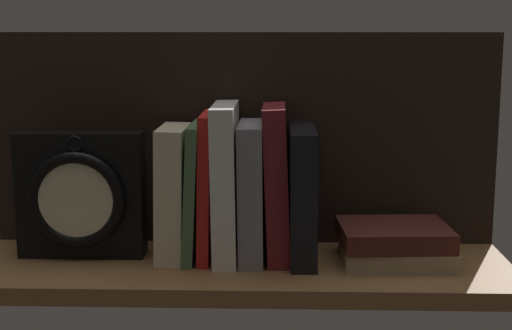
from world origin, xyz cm
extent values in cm
cube|color=brown|center=(0.00, 0.00, -1.25)|extent=(80.19, 24.46, 2.50)
cube|color=black|center=(0.00, 11.63, 16.84)|extent=(80.19, 1.20, 33.67)
cube|color=beige|center=(-10.18, 2.82, 9.94)|extent=(4.44, 12.06, 19.96)
cube|color=#476B44|center=(-7.06, 2.82, 10.19)|extent=(2.64, 12.92, 20.43)
cube|color=red|center=(-5.10, 2.82, 10.96)|extent=(2.19, 12.30, 21.95)
cube|color=silver|center=(-2.21, 2.82, 11.61)|extent=(3.77, 15.26, 23.27)
cube|color=gray|center=(1.61, 2.82, 10.23)|extent=(3.81, 13.78, 20.49)
cube|color=maroon|center=(5.37, 2.82, 11.54)|extent=(4.27, 13.04, 23.19)
cube|color=black|center=(9.25, 2.82, 9.89)|extent=(4.02, 16.42, 19.82)
cube|color=black|center=(-24.18, 3.08, 9.49)|extent=(18.98, 4.66, 18.98)
torus|color=black|center=(-24.18, 0.35, 9.32)|extent=(14.59, 1.79, 14.59)
cylinder|color=beige|center=(-24.18, 0.35, 9.32)|extent=(11.78, 0.60, 11.78)
cube|color=black|center=(-25.56, -0.15, 8.90)|extent=(2.84, 0.30, 1.13)
cube|color=black|center=(-26.32, -0.15, 10.19)|extent=(4.38, 0.30, 2.01)
torus|color=black|center=(-24.18, 0.75, 17.62)|extent=(2.44, 0.44, 2.44)
cube|color=#9E8966|center=(23.21, 1.08, 1.33)|extent=(16.32, 12.65, 2.65)
cube|color=#471E19|center=(22.81, 1.30, 4.12)|extent=(16.66, 13.83, 2.93)
camera|label=1|loc=(5.80, -107.28, 34.28)|focal=52.92mm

